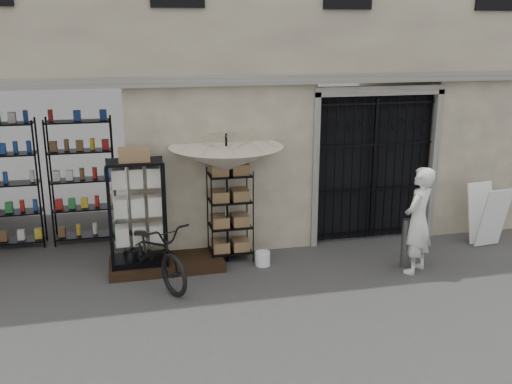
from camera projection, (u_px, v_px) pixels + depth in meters
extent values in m
plane|color=black|center=(323.00, 292.00, 9.25)|extent=(80.00, 80.00, 0.00)
cube|color=tan|center=(265.00, 10.00, 11.78)|extent=(14.00, 4.00, 9.00)
cube|color=black|center=(43.00, 176.00, 10.49)|extent=(3.00, 1.70, 3.00)
cube|color=black|center=(45.00, 183.00, 11.01)|extent=(2.70, 0.50, 2.50)
cube|color=black|center=(370.00, 165.00, 11.36)|extent=(2.50, 0.06, 3.00)
cube|color=black|center=(374.00, 169.00, 11.23)|extent=(0.05, 0.05, 2.80)
cube|color=black|center=(167.00, 264.00, 10.16)|extent=(2.00, 0.90, 0.15)
cube|color=black|center=(140.00, 260.00, 10.01)|extent=(1.05, 0.82, 0.10)
cube|color=silver|center=(143.00, 217.00, 9.54)|extent=(0.82, 0.28, 1.72)
cube|color=silver|center=(138.00, 219.00, 9.80)|extent=(0.87, 0.63, 1.43)
cube|color=olive|center=(134.00, 158.00, 9.51)|extent=(0.61, 0.53, 0.20)
cube|color=black|center=(230.00, 215.00, 10.38)|extent=(0.89, 0.77, 1.71)
cube|color=olive|center=(230.00, 217.00, 10.40)|extent=(0.75, 0.63, 1.28)
cylinder|color=black|center=(227.00, 199.00, 10.16)|extent=(0.04, 0.04, 2.37)
imported|color=beige|center=(226.00, 152.00, 9.93)|extent=(1.88, 1.91, 1.60)
cylinder|color=white|center=(263.00, 258.00, 10.27)|extent=(0.32, 0.32, 0.26)
imported|color=black|center=(154.00, 281.00, 9.64)|extent=(1.15, 1.32, 2.11)
cylinder|color=#5E6061|center=(406.00, 243.00, 10.12)|extent=(0.18, 0.18, 0.89)
imported|color=silver|center=(414.00, 271.00, 10.05)|extent=(1.70, 1.91, 0.45)
cube|color=silver|center=(494.00, 218.00, 10.96)|extent=(0.59, 0.34, 1.19)
cube|color=silver|center=(481.00, 212.00, 11.30)|extent=(0.59, 0.34, 1.19)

